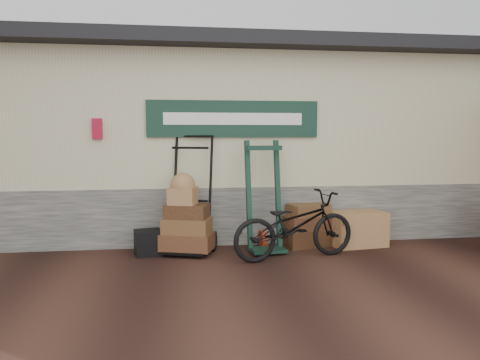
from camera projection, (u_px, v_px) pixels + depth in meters
name	position (u px, v px, depth m)	size (l,w,h in m)	color
ground	(264.00, 262.00, 6.34)	(80.00, 80.00, 0.00)	black
station_building	(237.00, 140.00, 8.88)	(14.40, 4.10, 3.20)	#4C4C47
porter_trolley	(191.00, 193.00, 6.81)	(0.87, 0.65, 1.74)	black
green_barrow	(264.00, 197.00, 6.83)	(0.59, 0.50, 1.62)	#112E22
suitcase_stack	(306.00, 225.00, 7.22)	(0.74, 0.47, 0.66)	#341C10
wicker_hamper	(357.00, 228.00, 7.24)	(0.82, 0.53, 0.53)	olive
black_trunk	(148.00, 243.00, 6.66)	(0.36, 0.31, 0.36)	black
bicycle	(295.00, 222.00, 6.44)	(1.79, 0.63, 1.04)	black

